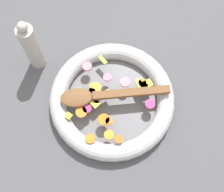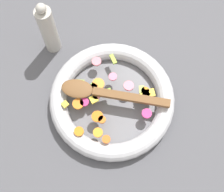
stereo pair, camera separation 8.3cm
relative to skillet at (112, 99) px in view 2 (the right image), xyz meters
The scene contains 5 objects.
ground_plane 0.02m from the skillet, ahead, with size 4.00×4.00×0.00m, color #4C4C51.
skillet is the anchor object (origin of this frame).
chopped_vegetables 0.04m from the skillet, ahead, with size 0.26×0.24×0.01m.
wooden_spoon 0.05m from the skillet, 42.03° to the right, with size 0.25×0.23×0.01m.
pepper_mill 0.27m from the skillet, 77.61° to the right, with size 0.05×0.05×0.21m.
Camera 2 is at (0.16, 0.26, 0.87)m, focal length 50.00 mm.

